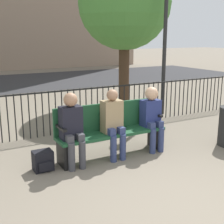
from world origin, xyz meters
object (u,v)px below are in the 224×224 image
(park_bench, at_px, (110,128))
(seated_person_1, at_px, (113,121))
(seated_person_2, at_px, (152,114))
(lamp_post, at_px, (166,19))
(tree_1, at_px, (125,3))
(backpack, at_px, (43,161))
(seated_person_0, at_px, (72,126))

(park_bench, distance_m, seated_person_1, 0.21)
(seated_person_2, bearing_deg, lamp_post, 48.19)
(park_bench, height_order, tree_1, tree_1)
(seated_person_1, bearing_deg, tree_1, 56.79)
(seated_person_1, bearing_deg, seated_person_2, -0.07)
(park_bench, height_order, backpack, park_bench)
(seated_person_0, height_order, seated_person_2, seated_person_0)
(seated_person_0, xyz_separation_m, lamp_post, (3.41, 2.08, 1.79))
(tree_1, bearing_deg, park_bench, -124.10)
(park_bench, height_order, lamp_post, lamp_post)
(tree_1, bearing_deg, seated_person_0, -130.50)
(seated_person_2, relative_size, backpack, 3.71)
(seated_person_0, xyz_separation_m, seated_person_2, (1.55, -0.00, -0.01))
(tree_1, distance_m, lamp_post, 1.74)
(seated_person_0, distance_m, tree_1, 5.41)
(tree_1, bearing_deg, backpack, -134.96)
(park_bench, distance_m, tree_1, 5.00)
(seated_person_1, height_order, tree_1, tree_1)
(seated_person_0, relative_size, tree_1, 0.28)
(seated_person_0, relative_size, seated_person_2, 1.03)
(park_bench, relative_size, tree_1, 0.45)
(tree_1, relative_size, lamp_post, 1.16)
(seated_person_0, xyz_separation_m, tree_1, (3.18, 3.73, 2.29))
(park_bench, xyz_separation_m, seated_person_2, (0.80, -0.13, 0.17))
(backpack, height_order, lamp_post, lamp_post)
(seated_person_2, bearing_deg, seated_person_1, 179.93)
(backpack, distance_m, tree_1, 5.90)
(seated_person_1, distance_m, tree_1, 5.02)
(park_bench, relative_size, seated_person_0, 1.63)
(seated_person_0, bearing_deg, lamp_post, 31.39)
(seated_person_1, bearing_deg, seated_person_0, 179.96)
(lamp_post, bearing_deg, seated_person_2, -131.81)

